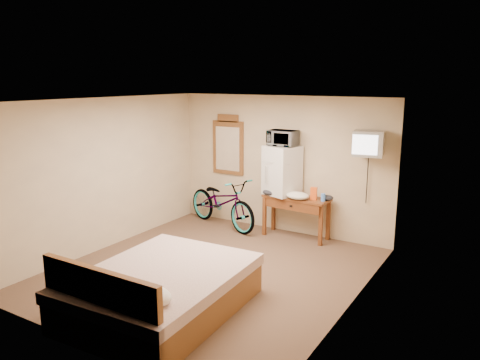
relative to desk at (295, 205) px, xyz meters
The scene contains 13 objects.
room 2.15m from the desk, 102.17° to the right, with size 4.60×4.64×2.50m.
desk is the anchor object (origin of this frame).
mini_fridge 0.66m from the desk, 168.39° to the left, with size 0.67×0.65×0.88m.
microwave 1.20m from the desk, 168.36° to the left, with size 0.50×0.34×0.28m, color silver.
snack_bag 0.42m from the desk, ahead, with size 0.11×0.06×0.22m, color #F05515.
blue_cup 0.55m from the desk, ahead, with size 0.08×0.08×0.13m, color #4784F2.
cloth_cream 0.24m from the desk, 51.70° to the right, with size 0.40×0.31×0.12m, color white.
cloth_dark_a 0.50m from the desk, 166.94° to the right, with size 0.28×0.21×0.11m, color black.
cloth_dark_b 0.59m from the desk, ahead, with size 0.20×0.17×0.09m, color black.
crt_television 1.70m from the desk, ahead, with size 0.52×0.61×0.40m.
wall_mirror 1.84m from the desk, behind, with size 0.68×0.04×1.16m.
bicycle 1.49m from the desk, behind, with size 0.64×1.84×0.97m, color black.
bed 3.40m from the desk, 94.42° to the right, with size 1.79×2.31×0.90m.
Camera 1 is at (3.72, -5.32, 2.80)m, focal length 35.00 mm.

